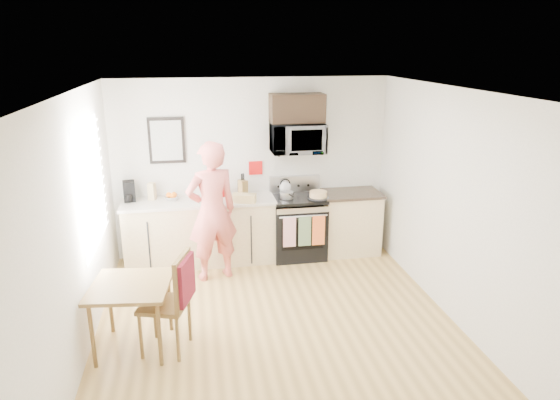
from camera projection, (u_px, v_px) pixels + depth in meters
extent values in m
plane|color=olive|center=(279.00, 329.00, 5.55)|extent=(4.60, 4.60, 0.00)
cube|color=silver|center=(252.00, 168.00, 7.33)|extent=(4.00, 0.04, 2.60)
cube|color=silver|center=(345.00, 345.00, 3.01)|extent=(4.00, 0.04, 2.60)
cube|color=silver|center=(76.00, 231.00, 4.83)|extent=(0.04, 4.60, 2.60)
cube|color=silver|center=(457.00, 209.00, 5.50)|extent=(0.04, 4.60, 2.60)
cube|color=white|center=(279.00, 92.00, 4.78)|extent=(4.00, 4.60, 0.04)
cube|color=silver|center=(91.00, 185.00, 5.52)|extent=(0.02, 1.40, 1.50)
cube|color=white|center=(92.00, 185.00, 5.52)|extent=(0.01, 1.30, 1.40)
cube|color=#CFAE84|center=(200.00, 232.00, 7.17)|extent=(2.10, 0.60, 0.90)
cube|color=beige|center=(199.00, 201.00, 7.03)|extent=(2.14, 0.64, 0.04)
cube|color=#CFAE84|center=(349.00, 223.00, 7.54)|extent=(0.84, 0.60, 0.90)
cube|color=black|center=(351.00, 193.00, 7.40)|extent=(0.88, 0.64, 0.04)
cube|color=black|center=(298.00, 231.00, 7.40)|extent=(0.76, 0.65, 0.77)
cube|color=black|center=(303.00, 235.00, 7.09)|extent=(0.61, 0.02, 0.45)
cube|color=#BAB9BF|center=(303.00, 213.00, 6.99)|extent=(0.74, 0.02, 0.14)
cylinder|color=#BAB9BF|center=(304.00, 216.00, 6.96)|extent=(0.68, 0.02, 0.02)
cube|color=black|center=(298.00, 198.00, 7.25)|extent=(0.76, 0.65, 0.04)
cube|color=#BAB9BF|center=(295.00, 184.00, 7.46)|extent=(0.76, 0.08, 0.24)
cube|color=white|center=(289.00, 232.00, 6.98)|extent=(0.18, 0.02, 0.44)
cube|color=#5F7951|center=(305.00, 231.00, 7.02)|extent=(0.18, 0.02, 0.44)
cube|color=#DD4D21|center=(319.00, 230.00, 7.05)|extent=(0.18, 0.02, 0.44)
imported|color=#BAB9BF|center=(297.00, 138.00, 7.09)|extent=(0.76, 0.51, 0.42)
cube|color=black|center=(297.00, 108.00, 7.01)|extent=(0.76, 0.35, 0.40)
cube|color=black|center=(167.00, 140.00, 6.98)|extent=(0.50, 0.03, 0.65)
cube|color=#A1A69D|center=(167.00, 141.00, 6.96)|extent=(0.42, 0.01, 0.56)
cube|color=red|center=(256.00, 168.00, 7.32)|extent=(0.20, 0.02, 0.20)
imported|color=#DD433C|center=(212.00, 212.00, 6.53)|extent=(0.79, 0.63, 1.88)
cube|color=brown|center=(130.00, 286.00, 5.02)|extent=(0.78, 0.78, 0.04)
cylinder|color=brown|center=(92.00, 336.00, 4.80)|extent=(0.04, 0.04, 0.69)
cylinder|color=brown|center=(159.00, 334.00, 4.84)|extent=(0.04, 0.04, 0.69)
cylinder|color=brown|center=(110.00, 303.00, 5.41)|extent=(0.04, 0.04, 0.69)
cylinder|color=brown|center=(170.00, 302.00, 5.45)|extent=(0.04, 0.04, 0.69)
cube|color=brown|center=(164.00, 305.00, 5.05)|extent=(0.56, 0.56, 0.04)
cube|color=brown|center=(183.00, 281.00, 4.93)|extent=(0.18, 0.44, 0.54)
cube|color=maroon|center=(186.00, 280.00, 4.93)|extent=(0.19, 0.41, 0.45)
cylinder|color=brown|center=(141.00, 337.00, 4.97)|extent=(0.04, 0.04, 0.49)
cylinder|color=brown|center=(178.00, 340.00, 4.92)|extent=(0.04, 0.04, 0.49)
cylinder|color=brown|center=(155.00, 317.00, 5.33)|extent=(0.04, 0.04, 0.49)
cylinder|color=brown|center=(190.00, 319.00, 5.28)|extent=(0.04, 0.04, 0.49)
cube|color=brown|center=(243.00, 187.00, 7.25)|extent=(0.15, 0.16, 0.21)
cylinder|color=red|center=(221.00, 192.00, 7.16)|extent=(0.11, 0.11, 0.14)
imported|color=silver|center=(172.00, 198.00, 7.03)|extent=(0.27, 0.27, 0.05)
cube|color=tan|center=(152.00, 191.00, 7.00)|extent=(0.12, 0.12, 0.24)
cube|color=black|center=(129.00, 191.00, 6.94)|extent=(0.18, 0.21, 0.28)
cylinder|color=black|center=(129.00, 198.00, 6.88)|extent=(0.11, 0.11, 0.11)
cube|color=tan|center=(244.00, 198.00, 6.90)|extent=(0.35, 0.24, 0.12)
cylinder|color=black|center=(318.00, 198.00, 7.15)|extent=(0.31, 0.31, 0.02)
cylinder|color=#DCB470|center=(318.00, 194.00, 7.14)|extent=(0.25, 0.25, 0.08)
sphere|color=silver|center=(285.00, 187.00, 7.38)|extent=(0.17, 0.17, 0.17)
cone|color=silver|center=(285.00, 181.00, 7.35)|extent=(0.05, 0.05, 0.05)
torus|color=black|center=(285.00, 184.00, 7.36)|extent=(0.16, 0.02, 0.16)
cylinder|color=#BAB9BF|center=(287.00, 195.00, 7.14)|extent=(0.19, 0.19, 0.10)
cylinder|color=black|center=(291.00, 195.00, 7.00)|extent=(0.05, 0.17, 0.02)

